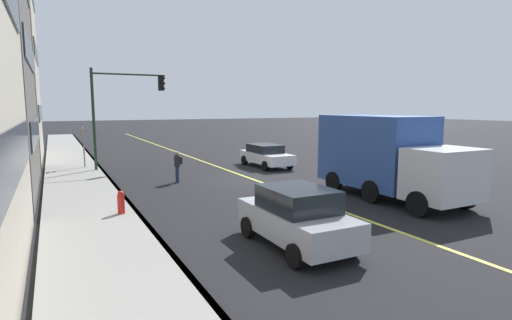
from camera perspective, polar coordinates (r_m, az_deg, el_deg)
name	(u,v)px	position (r m, az deg, el deg)	size (l,w,h in m)	color
ground	(250,178)	(21.37, -0.81, -2.63)	(200.00, 200.00, 0.00)	black
sidewalk_slab	(82,192)	(19.29, -23.31, -4.13)	(80.00, 3.05, 0.15)	gray
curb_edge	(117,189)	(19.42, -19.04, -3.85)	(80.00, 0.16, 0.15)	slate
lane_stripe_center	(250,178)	(21.37, -0.81, -2.61)	(80.00, 0.16, 0.01)	#D8CC4C
car_silver	(297,217)	(11.04, 5.77, -7.95)	(3.89, 1.88, 1.63)	#A8AAB2
car_white	(266,155)	(25.48, 1.41, 0.70)	(4.41, 1.89, 1.40)	silver
truck_blue	(387,155)	(17.54, 17.99, 0.62)	(6.81, 2.68, 3.39)	silver
pedestrian_with_backpack	(178,164)	(20.50, -11.02, -0.60)	(0.40, 0.39, 1.59)	#262D4C
traffic_light_mast	(122,101)	(25.01, -18.41, 7.85)	(0.28, 4.25, 5.93)	#1E3823
street_sign_post	(84,143)	(26.40, -23.16, 2.22)	(0.60, 0.08, 2.71)	slate
fire_hydrant	(121,204)	(14.58, -18.50, -5.96)	(0.24, 0.24, 0.94)	red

